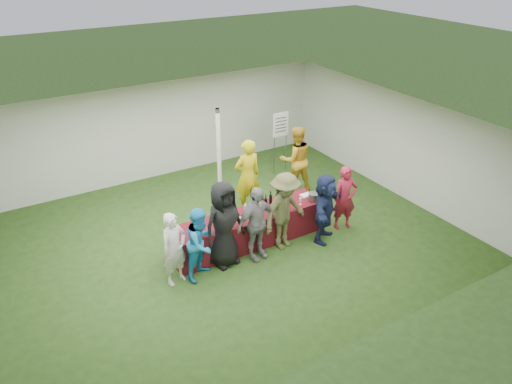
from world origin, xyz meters
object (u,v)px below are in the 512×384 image
dump_bucket (314,197)px  customer_1 (201,243)px  customer_0 (174,249)px  customer_5 (325,208)px  staff_pourer (247,176)px  customer_3 (256,224)px  customer_6 (345,198)px  staff_back (296,159)px  serving_table (248,229)px  customer_2 (224,224)px  customer_4 (285,211)px  wine_list_sign (281,129)px

dump_bucket → customer_1: size_ratio=0.16×
customer_0 → customer_5: bearing=-21.3°
staff_pourer → customer_3: size_ratio=1.13×
customer_5 → customer_6: 0.75m
staff_back → customer_6: bearing=100.7°
serving_table → customer_0: size_ratio=2.31×
customer_3 → staff_back: bearing=31.3°
serving_table → customer_2: 1.06m
serving_table → dump_bucket: (1.62, -0.22, 0.46)m
customer_3 → customer_4: bearing=-5.5°
customer_0 → customer_4: customer_4 is taller
customer_5 → staff_back: bearing=33.0°
serving_table → wine_list_sign: (2.71, 2.83, 0.94)m
wine_list_sign → staff_back: (-0.31, -1.22, -0.40)m
customer_0 → customer_1: customer_0 is taller
customer_6 → customer_5: bearing=-150.3°
customer_4 → customer_6: 1.67m
customer_3 → customer_6: size_ratio=1.08×
dump_bucket → wine_list_sign: size_ratio=0.14×
dump_bucket → wine_list_sign: wine_list_sign is taller
customer_1 → customer_6: (3.67, -0.03, 0.01)m
customer_1 → customer_3: 1.26m
staff_back → customer_3: size_ratio=1.08×
customer_2 → customer_5: (2.36, -0.34, -0.14)m
staff_back → customer_0: staff_back is taller
serving_table → dump_bucket: size_ratio=14.31×
serving_table → customer_6: (2.28, -0.56, 0.40)m
customer_2 → customer_3: customer_2 is taller
dump_bucket → customer_0: size_ratio=0.16×
dump_bucket → customer_4: customer_4 is taller
customer_3 → customer_1: bearing=169.1°
staff_back → customer_0: (-4.34, -2.07, -0.14)m
serving_table → customer_5: (1.55, -0.73, 0.44)m
serving_table → customer_6: customer_6 is taller
customer_6 → customer_0: bearing=-164.9°
customer_1 → customer_2: 0.63m
staff_pourer → customer_6: staff_pourer is taller
staff_pourer → customer_0: staff_pourer is taller
customer_0 → staff_back: bearing=8.7°
customer_3 → wine_list_sign: bearing=40.6°
serving_table → staff_back: staff_back is taller
dump_bucket → staff_pourer: (-0.87, 1.55, 0.11)m
customer_4 → customer_6: (1.66, -0.04, -0.12)m
customer_3 → customer_5: bearing=-14.9°
serving_table → customer_0: (-1.94, -0.46, 0.40)m
customer_2 → customer_5: bearing=-18.3°
dump_bucket → customer_2: customer_2 is taller
customer_6 → serving_table: bearing=-177.3°
dump_bucket → wine_list_sign: bearing=70.3°
staff_back → customer_4: (-1.78, -2.13, -0.02)m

